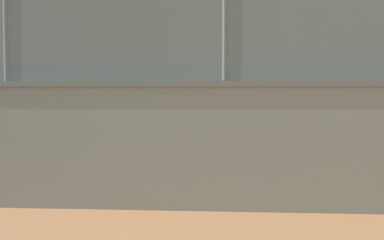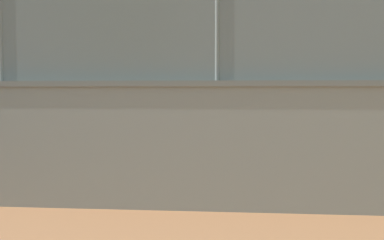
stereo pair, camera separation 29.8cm
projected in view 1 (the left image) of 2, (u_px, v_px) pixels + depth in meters
The scene contains 7 objects.
ground_plane at pixel (150, 142), 16.73m from camera, with size 260.00×260.00×0.00m, color #A36B42.
perimeter_wall at pixel (8, 143), 7.58m from camera, with size 31.31×1.50×1.77m.
fence_panel_on_wall at pixel (5, 6), 7.47m from camera, with size 30.74×1.12×2.08m.
player_foreground_swinging at pixel (138, 115), 13.31m from camera, with size 0.74×1.21×1.72m.
player_at_service_line at pixel (331, 114), 15.42m from camera, with size 0.75×1.26×1.60m.
player_crossing_court at pixel (231, 127), 11.14m from camera, with size 0.83×1.08×1.48m.
sports_ball at pixel (152, 97), 11.42m from camera, with size 0.11×0.11×0.11m, color yellow.
Camera 1 is at (-2.03, 16.59, 1.65)m, focal length 49.99 mm.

